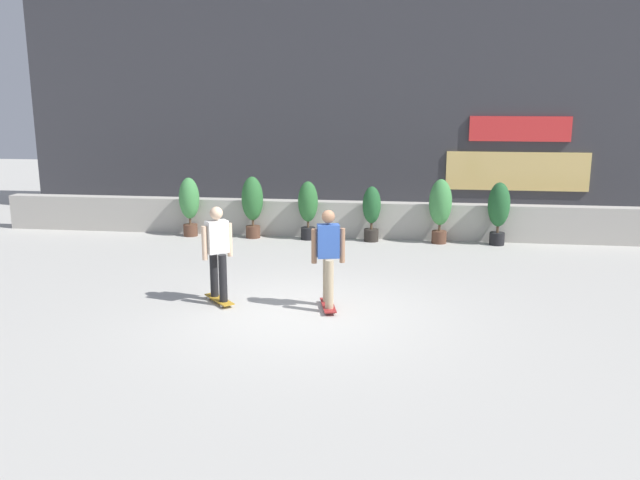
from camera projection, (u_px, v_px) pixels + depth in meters
name	position (u px, v px, depth m)	size (l,w,h in m)	color
ground_plane	(308.00, 312.00, 10.83)	(48.00, 48.00, 0.00)	#B2AFA8
planter_wall	(344.00, 219.00, 16.53)	(18.00, 0.40, 0.90)	#B2ADA3
building_backdrop	(357.00, 105.00, 19.79)	(20.00, 2.08, 6.50)	#38383D
potted_plant_0	(189.00, 202.00, 16.51)	(0.51, 0.51, 1.50)	brown
potted_plant_1	(252.00, 202.00, 16.29)	(0.54, 0.54, 1.55)	brown
potted_plant_2	(308.00, 206.00, 16.12)	(0.49, 0.49, 1.46)	black
potted_plant_3	(372.00, 210.00, 15.93)	(0.45, 0.45, 1.36)	#2D2823
potted_plant_4	(440.00, 206.00, 15.68)	(0.55, 0.55, 1.57)	brown
potted_plant_5	(499.00, 209.00, 15.51)	(0.52, 0.52, 1.51)	black
skater_by_wall_left	(218.00, 250.00, 11.11)	(0.68, 0.73, 1.70)	#BF8C26
skater_far_right	(328.00, 255.00, 10.79)	(0.55, 0.82, 1.70)	maroon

